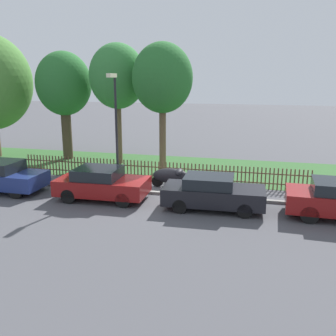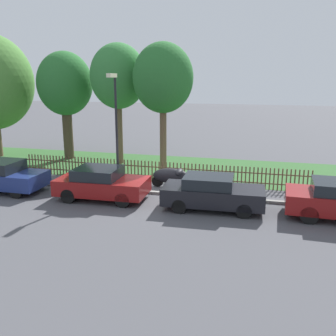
# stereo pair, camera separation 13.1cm
# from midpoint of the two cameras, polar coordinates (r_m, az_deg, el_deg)

# --- Properties ---
(ground_plane) EXTENTS (120.00, 120.00, 0.00)m
(ground_plane) POSITION_cam_midpoint_polar(r_m,az_deg,el_deg) (17.15, -3.72, -3.95)
(ground_plane) COLOR #4C4C51
(kerb_stone) EXTENTS (39.06, 0.20, 0.12)m
(kerb_stone) POSITION_cam_midpoint_polar(r_m,az_deg,el_deg) (17.22, -3.62, -3.66)
(kerb_stone) COLOR gray
(kerb_stone) RESTS_ON ground
(grass_strip) EXTENTS (39.06, 6.39, 0.01)m
(grass_strip) POSITION_cam_midpoint_polar(r_m,az_deg,el_deg) (22.00, 0.42, 0.06)
(grass_strip) COLOR #33602D
(grass_strip) RESTS_ON ground
(park_fence) EXTENTS (39.06, 0.05, 1.07)m
(park_fence) POSITION_cam_midpoint_polar(r_m,az_deg,el_deg) (18.89, -1.85, -0.58)
(park_fence) COLOR brown
(park_fence) RESTS_ON ground
(parked_car_silver_hatchback) EXTENTS (3.78, 1.81, 1.43)m
(parked_car_silver_hatchback) POSITION_cam_midpoint_polar(r_m,az_deg,el_deg) (18.93, -24.05, -1.15)
(parked_car_silver_hatchback) COLOR navy
(parked_car_silver_hatchback) RESTS_ON ground
(parked_car_black_saloon) EXTENTS (3.94, 1.99, 1.40)m
(parked_car_black_saloon) POSITION_cam_midpoint_polar(r_m,az_deg,el_deg) (16.45, -10.31, -2.31)
(parked_car_black_saloon) COLOR maroon
(parked_car_black_saloon) RESTS_ON ground
(parked_car_navy_estate) EXTENTS (4.08, 1.86, 1.37)m
(parked_car_navy_estate) POSITION_cam_midpoint_polar(r_m,az_deg,el_deg) (15.09, 6.57, -3.71)
(parked_car_navy_estate) COLOR black
(parked_car_navy_estate) RESTS_ON ground
(covered_motorcycle) EXTENTS (1.88, 0.74, 0.95)m
(covered_motorcycle) POSITION_cam_midpoint_polar(r_m,az_deg,el_deg) (17.91, 0.35, -1.19)
(covered_motorcycle) COLOR black
(covered_motorcycle) RESTS_ON ground
(tree_behind_motorcycle) EXTENTS (3.45, 3.45, 6.78)m
(tree_behind_motorcycle) POSITION_cam_midpoint_polar(r_m,az_deg,el_deg) (24.89, -15.74, 12.08)
(tree_behind_motorcycle) COLOR #473828
(tree_behind_motorcycle) RESTS_ON ground
(tree_mid_park) EXTENTS (3.32, 3.32, 7.15)m
(tree_mid_park) POSITION_cam_midpoint_polar(r_m,az_deg,el_deg) (22.81, -7.88, 13.61)
(tree_mid_park) COLOR brown
(tree_mid_park) RESTS_ON ground
(tree_far_left) EXTENTS (3.26, 3.26, 7.03)m
(tree_far_left) POSITION_cam_midpoint_polar(r_m,az_deg,el_deg) (20.58, -1.04, 13.45)
(tree_far_left) COLOR brown
(tree_far_left) RESTS_ON ground
(street_lamp) EXTENTS (0.20, 0.79, 5.35)m
(street_lamp) POSITION_cam_midpoint_polar(r_m,az_deg,el_deg) (17.47, -8.27, 7.66)
(street_lamp) COLOR black
(street_lamp) RESTS_ON ground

